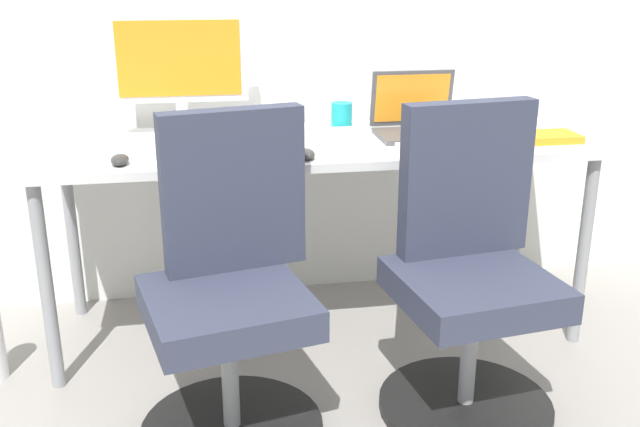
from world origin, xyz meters
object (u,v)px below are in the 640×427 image
(coffee_mug, at_px, (342,115))
(office_chair_left, at_px, (231,295))
(office_chair_right, at_px, (469,277))
(desktop_monitor, at_px, (180,66))
(open_laptop, at_px, (417,120))

(coffee_mug, bearing_deg, office_chair_left, -121.44)
(office_chair_right, height_order, desktop_monitor, desktop_monitor)
(office_chair_left, distance_m, coffee_mug, 0.99)
(office_chair_left, relative_size, open_laptop, 3.03)
(office_chair_right, xyz_separation_m, desktop_monitor, (-0.84, 0.74, 0.56))
(office_chair_left, bearing_deg, office_chair_right, 0.07)
(open_laptop, xyz_separation_m, coffee_mug, (-0.24, 0.18, -0.01))
(coffee_mug, bearing_deg, desktop_monitor, -175.89)
(office_chair_left, xyz_separation_m, open_laptop, (0.72, 0.60, 0.37))
(desktop_monitor, xyz_separation_m, open_laptop, (0.84, -0.14, -0.19))
(office_chair_left, xyz_separation_m, desktop_monitor, (-0.12, 0.74, 0.56))
(office_chair_left, height_order, desktop_monitor, desktop_monitor)
(office_chair_right, distance_m, coffee_mug, 0.90)
(office_chair_left, xyz_separation_m, office_chair_right, (0.72, 0.00, 0.00))
(desktop_monitor, bearing_deg, coffee_mug, 4.11)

